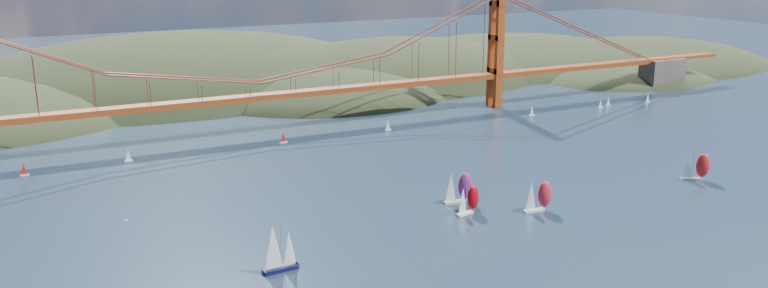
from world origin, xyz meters
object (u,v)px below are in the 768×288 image
sloop_navy (278,248)px  racer_0 (468,200)px  racer_rwb (458,187)px  racer_1 (538,196)px  racer_2 (695,166)px

sloop_navy → racer_0: bearing=7.8°
racer_0 → racer_rwb: size_ratio=0.89×
racer_0 → racer_1: 21.32m
racer_0 → racer_rwb: (2.68, 9.75, 0.56)m
racer_2 → racer_rwb: (-84.55, 16.88, 0.07)m
racer_1 → racer_2: bearing=6.4°
sloop_navy → racer_2: (150.80, 5.81, -1.04)m
racer_2 → racer_rwb: racer_rwb is taller
sloop_navy → racer_1: bearing=-0.0°
sloop_navy → racer_2: bearing=-1.5°
sloop_navy → racer_rwb: 70.03m
racer_rwb → racer_0: bearing=-98.2°
racer_2 → racer_rwb: bearing=-160.1°
racer_1 → racer_0: bearing=165.3°
racer_0 → racer_1: (19.94, -7.54, 0.41)m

